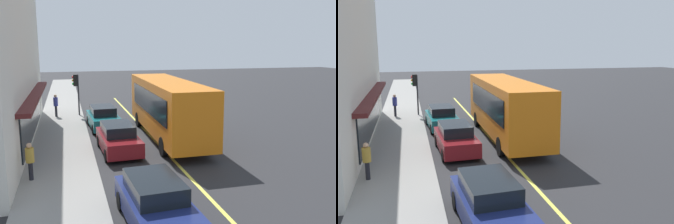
{
  "view_description": "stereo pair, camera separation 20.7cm",
  "coord_description": "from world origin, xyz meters",
  "views": [
    {
      "loc": [
        -20.09,
        4.9,
        5.56
      ],
      "look_at": [
        0.28,
        -0.94,
        1.6
      ],
      "focal_mm": 38.11,
      "sensor_mm": 36.0,
      "label": 1
    },
    {
      "loc": [
        -20.14,
        4.7,
        5.56
      ],
      "look_at": [
        0.28,
        -0.94,
        1.6
      ],
      "focal_mm": 38.11,
      "sensor_mm": 36.0,
      "label": 2
    }
  ],
  "objects": [
    {
      "name": "ground",
      "position": [
        0.0,
        0.0,
        0.0
      ],
      "size": [
        120.0,
        120.0,
        0.0
      ],
      "primitive_type": "plane",
      "color": "#28282B"
    },
    {
      "name": "sidewalk",
      "position": [
        0.0,
        5.31,
        0.07
      ],
      "size": [
        80.0,
        3.19,
        0.15
      ],
      "primitive_type": "cube",
      "color": "gray",
      "rests_on": "ground"
    },
    {
      "name": "lane_centre_stripe",
      "position": [
        0.0,
        0.0,
        0.0
      ],
      "size": [
        36.0,
        0.16,
        0.01
      ],
      "primitive_type": "cube",
      "color": "#D8D14C",
      "rests_on": "ground"
    },
    {
      "name": "bus",
      "position": [
        0.32,
        -0.9,
        1.99
      ],
      "size": [
        11.17,
        2.75,
        3.5
      ],
      "color": "orange",
      "rests_on": "ground"
    },
    {
      "name": "traffic_light",
      "position": [
        8.49,
        4.17,
        2.53
      ],
      "size": [
        0.3,
        0.52,
        3.2
      ],
      "color": "#2D2D33",
      "rests_on": "sidewalk"
    },
    {
      "name": "car_maroon",
      "position": [
        -1.89,
        2.41,
        0.74
      ],
      "size": [
        4.36,
        1.99,
        1.52
      ],
      "color": "maroon",
      "rests_on": "ground"
    },
    {
      "name": "car_navy",
      "position": [
        -10.0,
        2.41,
        0.74
      ],
      "size": [
        4.38,
        2.01,
        1.52
      ],
      "color": "navy",
      "rests_on": "ground"
    },
    {
      "name": "car_teal",
      "position": [
        3.88,
        2.61,
        0.74
      ],
      "size": [
        4.38,
        2.03,
        1.52
      ],
      "color": "#14666B",
      "rests_on": "ground"
    },
    {
      "name": "pedestrian_near_storefront",
      "position": [
        8.32,
        5.75,
        1.18
      ],
      "size": [
        0.34,
        0.34,
        1.72
      ],
      "color": "black",
      "rests_on": "sidewalk"
    },
    {
      "name": "pedestrian_waiting",
      "position": [
        -5.27,
        6.46,
        1.08
      ],
      "size": [
        0.34,
        0.34,
        1.56
      ],
      "color": "black",
      "rests_on": "sidewalk"
    }
  ]
}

